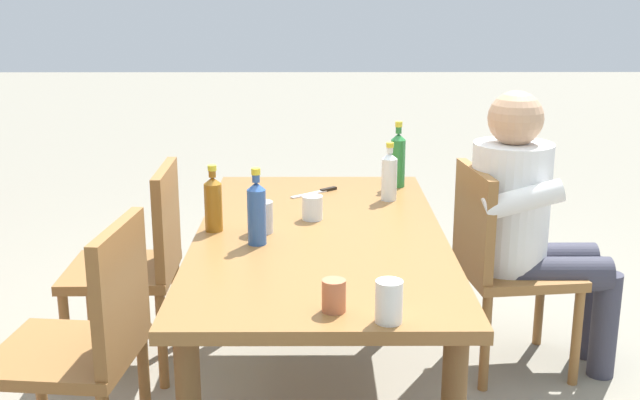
# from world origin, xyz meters

# --- Properties ---
(dining_table) EXTENTS (1.69, 0.89, 0.72)m
(dining_table) POSITION_xyz_m (0.00, 0.00, 0.63)
(dining_table) COLOR olive
(dining_table) RESTS_ON ground_plane
(chair_near_right) EXTENTS (0.49, 0.49, 0.87)m
(chair_near_right) POSITION_xyz_m (0.37, -0.74, 0.49)
(chair_near_right) COLOR olive
(chair_near_right) RESTS_ON ground_plane
(chair_far_left) EXTENTS (0.48, 0.48, 0.87)m
(chair_far_left) POSITION_xyz_m (-0.39, 0.74, 0.49)
(chair_far_left) COLOR olive
(chair_far_left) RESTS_ON ground_plane
(chair_far_right) EXTENTS (0.45, 0.45, 0.87)m
(chair_far_right) POSITION_xyz_m (0.38, 0.74, 0.49)
(chair_far_right) COLOR olive
(chair_far_right) RESTS_ON ground_plane
(person_in_white_shirt) EXTENTS (0.47, 0.62, 1.18)m
(person_in_white_shirt) POSITION_xyz_m (0.38, -0.85, 0.66)
(person_in_white_shirt) COLOR white
(person_in_white_shirt) RESTS_ON ground_plane
(bottle_green) EXTENTS (0.06, 0.06, 0.29)m
(bottle_green) POSITION_xyz_m (0.66, -0.34, 0.84)
(bottle_green) COLOR #287A38
(bottle_green) RESTS_ON dining_table
(bottle_clear) EXTENTS (0.06, 0.06, 0.24)m
(bottle_clear) POSITION_xyz_m (0.44, -0.29, 0.82)
(bottle_clear) COLOR white
(bottle_clear) RESTS_ON dining_table
(bottle_amber) EXTENTS (0.06, 0.06, 0.24)m
(bottle_amber) POSITION_xyz_m (0.02, 0.38, 0.82)
(bottle_amber) COLOR #996019
(bottle_amber) RESTS_ON dining_table
(bottle_blue) EXTENTS (0.06, 0.06, 0.27)m
(bottle_blue) POSITION_xyz_m (-0.13, 0.22, 0.83)
(bottle_blue) COLOR #2D56A3
(bottle_blue) RESTS_ON dining_table
(cup_white) EXTENTS (0.07, 0.07, 0.12)m
(cup_white) POSITION_xyz_m (-0.78, -0.18, 0.78)
(cup_white) COLOR white
(cup_white) RESTS_ON dining_table
(cup_steel) EXTENTS (0.08, 0.08, 0.11)m
(cup_steel) POSITION_xyz_m (0.00, 0.21, 0.78)
(cup_steel) COLOR #B2B7BC
(cup_steel) RESTS_ON dining_table
(cup_terracotta) EXTENTS (0.07, 0.07, 0.09)m
(cup_terracotta) POSITION_xyz_m (-0.71, -0.03, 0.77)
(cup_terracotta) COLOR #BC6B47
(cup_terracotta) RESTS_ON dining_table
(cup_glass) EXTENTS (0.08, 0.08, 0.09)m
(cup_glass) POSITION_xyz_m (0.16, 0.03, 0.77)
(cup_glass) COLOR silver
(cup_glass) RESTS_ON dining_table
(table_knife) EXTENTS (0.17, 0.20, 0.01)m
(table_knife) POSITION_xyz_m (0.55, 0.01, 0.72)
(table_knife) COLOR silver
(table_knife) RESTS_ON dining_table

